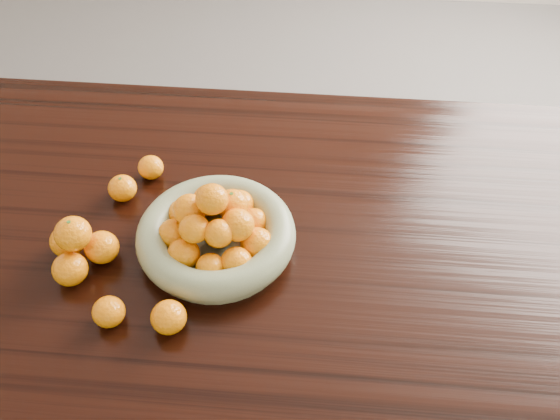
# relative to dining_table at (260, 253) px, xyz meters

# --- Properties ---
(ground) EXTENTS (5.00, 5.00, 0.00)m
(ground) POSITION_rel_dining_table_xyz_m (0.00, 0.00, -0.66)
(ground) COLOR #4C4A48
(ground) RESTS_ON ground
(dining_table) EXTENTS (2.00, 1.00, 0.75)m
(dining_table) POSITION_rel_dining_table_xyz_m (0.00, 0.00, 0.00)
(dining_table) COLOR black
(dining_table) RESTS_ON ground
(fruit_bowl) EXTENTS (0.33, 0.33, 0.17)m
(fruit_bowl) POSITION_rel_dining_table_xyz_m (-0.08, -0.06, 0.14)
(fruit_bowl) COLOR gray
(fruit_bowl) RESTS_ON dining_table
(orange_pyramid) EXTENTS (0.15, 0.14, 0.13)m
(orange_pyramid) POSITION_rel_dining_table_xyz_m (-0.36, -0.13, 0.14)
(orange_pyramid) COLOR orange
(orange_pyramid) RESTS_ON dining_table
(loose_orange_0) EXTENTS (0.06, 0.06, 0.06)m
(loose_orange_0) POSITION_rel_dining_table_xyz_m (-0.32, 0.06, 0.12)
(loose_orange_0) COLOR orange
(loose_orange_0) RESTS_ON dining_table
(loose_orange_1) EXTENTS (0.06, 0.06, 0.06)m
(loose_orange_1) POSITION_rel_dining_table_xyz_m (-0.26, -0.27, 0.12)
(loose_orange_1) COLOR orange
(loose_orange_1) RESTS_ON dining_table
(loose_orange_2) EXTENTS (0.07, 0.07, 0.06)m
(loose_orange_2) POSITION_rel_dining_table_xyz_m (-0.14, -0.27, 0.12)
(loose_orange_2) COLOR orange
(loose_orange_2) RESTS_ON dining_table
(loose_orange_3) EXTENTS (0.06, 0.06, 0.06)m
(loose_orange_3) POSITION_rel_dining_table_xyz_m (-0.27, 0.14, 0.12)
(loose_orange_3) COLOR orange
(loose_orange_3) RESTS_ON dining_table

